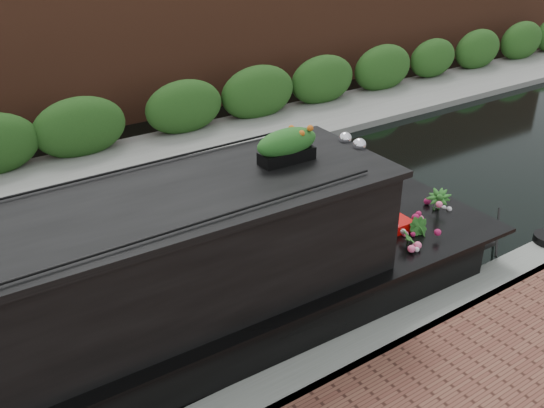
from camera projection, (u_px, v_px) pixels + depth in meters
ground at (201, 257)px, 9.85m from camera, size 80.00×80.00×0.00m
near_bank_coping at (330, 374)px, 7.43m from camera, size 40.00×0.60×0.50m
far_bank_path at (106, 171)px, 12.93m from camera, size 40.00×2.40×0.34m
far_hedge at (91, 158)px, 13.59m from camera, size 40.00×1.10×2.80m
far_brick_wall at (62, 131)px, 15.13m from camera, size 40.00×1.00×8.00m
narrowboat at (51, 343)px, 6.63m from camera, size 12.44×2.51×2.91m
rope_fender at (446, 230)px, 10.27m from camera, size 0.38×0.43×0.38m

